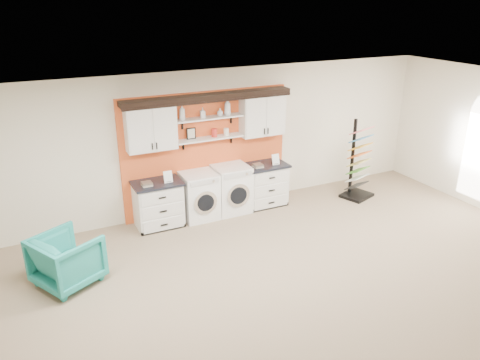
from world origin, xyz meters
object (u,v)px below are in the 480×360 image
base_cabinet_left (158,204)px  armchair (67,260)px  sample_rack (357,173)px  base_cabinet_right (264,184)px  washer (199,196)px  dryer (231,189)px

base_cabinet_left → armchair: size_ratio=1.04×
sample_rack → armchair: (-6.01, -0.73, -0.14)m
base_cabinet_right → washer: bearing=-179.9°
washer → armchair: 2.88m
base_cabinet_right → washer: (-1.44, -0.00, 0.02)m
base_cabinet_left → dryer: dryer is taller
dryer → sample_rack: size_ratio=0.56×
base_cabinet_left → armchair: base_cabinet_left is taller
base_cabinet_right → washer: washer is taller
base_cabinet_right → armchair: size_ratio=1.03×
dryer → armchair: 3.51m
base_cabinet_right → base_cabinet_left: bearing=-180.0°
base_cabinet_left → washer: size_ratio=0.98×
dryer → armchair: dryer is taller
base_cabinet_left → armchair: bearing=-144.9°
sample_rack → washer: bearing=152.4°
base_cabinet_right → armchair: bearing=-162.8°
dryer → sample_rack: 2.78m
base_cabinet_right → sample_rack: bearing=-14.9°
base_cabinet_right → sample_rack: size_ratio=0.53×
base_cabinet_left → base_cabinet_right: bearing=0.0°
washer → sample_rack: size_ratio=0.54×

